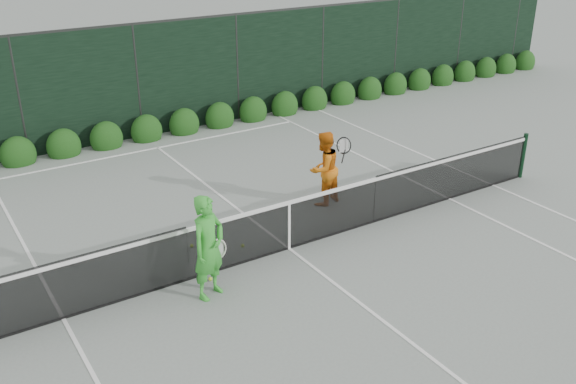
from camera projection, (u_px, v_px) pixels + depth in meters
ground at (289, 249)px, 11.86m from camera, size 80.00×80.00×0.00m
tennis_net at (288, 224)px, 11.63m from camera, size 12.90×0.10×1.07m
player_woman at (209, 247)px, 10.11m from camera, size 0.76×0.64×1.76m
player_man at (324, 168)px, 13.35m from camera, size 0.93×0.78×1.59m
court_lines at (289, 249)px, 11.85m from camera, size 11.03×23.83×0.01m
windscreen_fence at (391, 234)px, 9.15m from camera, size 32.00×21.07×3.06m
hedge_row at (147, 131)px, 17.27m from camera, size 31.66×0.65×0.94m
tennis_balls at (215, 256)px, 11.55m from camera, size 1.09×1.30×0.07m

